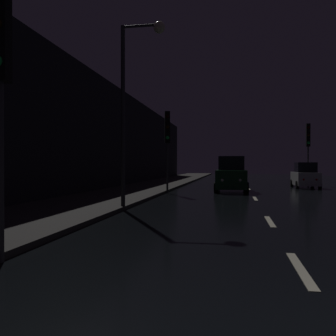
{
  "coord_description": "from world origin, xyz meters",
  "views": [
    {
      "loc": [
        -1.08,
        -3.35,
        1.71
      ],
      "look_at": [
        -5.07,
        19.38,
        1.51
      ],
      "focal_mm": 39.95,
      "sensor_mm": 36.0,
      "label": 1
    }
  ],
  "objects_px": {
    "car_approaching_headlights": "(231,175)",
    "car_parked_right_far": "(305,176)",
    "streetlamp_overhead": "(135,86)",
    "traffic_light_far_right": "(308,140)",
    "traffic_light_far_left": "(167,134)"
  },
  "relations": [
    {
      "from": "traffic_light_far_right",
      "to": "traffic_light_far_left",
      "type": "distance_m",
      "value": 14.38
    },
    {
      "from": "traffic_light_far_right",
      "to": "car_parked_right_far",
      "type": "bearing_deg",
      "value": -13.49
    },
    {
      "from": "traffic_light_far_left",
      "to": "car_approaching_headlights",
      "type": "height_order",
      "value": "traffic_light_far_left"
    },
    {
      "from": "traffic_light_far_right",
      "to": "streetlamp_overhead",
      "type": "xyz_separation_m",
      "value": [
        -9.73,
        -18.78,
        0.93
      ]
    },
    {
      "from": "traffic_light_far_right",
      "to": "streetlamp_overhead",
      "type": "bearing_deg",
      "value": -26.76
    },
    {
      "from": "traffic_light_far_right",
      "to": "car_parked_right_far",
      "type": "relative_size",
      "value": 1.36
    },
    {
      "from": "streetlamp_overhead",
      "to": "car_approaching_headlights",
      "type": "distance_m",
      "value": 11.93
    },
    {
      "from": "traffic_light_far_right",
      "to": "streetlamp_overhead",
      "type": "height_order",
      "value": "streetlamp_overhead"
    },
    {
      "from": "streetlamp_overhead",
      "to": "car_parked_right_far",
      "type": "relative_size",
      "value": 1.87
    },
    {
      "from": "car_approaching_headlights",
      "to": "car_parked_right_far",
      "type": "distance_m",
      "value": 7.23
    },
    {
      "from": "streetlamp_overhead",
      "to": "car_parked_right_far",
      "type": "height_order",
      "value": "streetlamp_overhead"
    },
    {
      "from": "car_approaching_headlights",
      "to": "car_parked_right_far",
      "type": "bearing_deg",
      "value": 131.59
    },
    {
      "from": "traffic_light_far_right",
      "to": "car_approaching_headlights",
      "type": "height_order",
      "value": "traffic_light_far_right"
    },
    {
      "from": "traffic_light_far_right",
      "to": "car_approaching_headlights",
      "type": "bearing_deg",
      "value": -37.25
    },
    {
      "from": "traffic_light_far_right",
      "to": "traffic_light_far_left",
      "type": "xyz_separation_m",
      "value": [
        -9.99,
        -10.34,
        -0.17
      ]
    }
  ]
}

